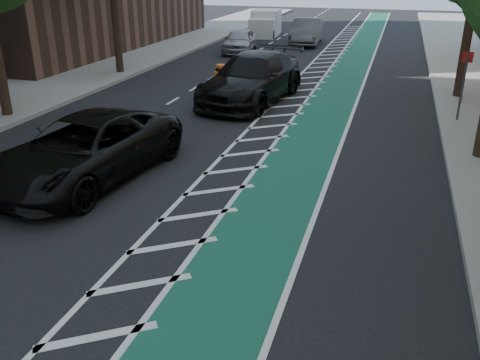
% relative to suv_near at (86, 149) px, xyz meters
% --- Properties ---
extents(ground, '(120.00, 120.00, 0.00)m').
position_rel_suv_near_xyz_m(ground, '(2.00, -3.96, -0.81)').
color(ground, black).
rests_on(ground, ground).
extents(bike_lane, '(2.00, 90.00, 0.01)m').
position_rel_suv_near_xyz_m(bike_lane, '(5.00, 6.04, -0.80)').
color(bike_lane, '#17533B').
rests_on(bike_lane, ground).
extents(buffer_strip, '(1.40, 90.00, 0.01)m').
position_rel_suv_near_xyz_m(buffer_strip, '(3.50, 6.04, -0.81)').
color(buffer_strip, silver).
rests_on(buffer_strip, ground).
extents(sidewalk_left, '(5.00, 90.00, 0.15)m').
position_rel_suv_near_xyz_m(sidewalk_left, '(-7.50, 6.04, -0.74)').
color(sidewalk_left, gray).
rests_on(sidewalk_left, ground).
extents(curb_right, '(0.12, 90.00, 0.16)m').
position_rel_suv_near_xyz_m(curb_right, '(9.05, 6.04, -0.73)').
color(curb_right, gray).
rests_on(curb_right, ground).
extents(curb_left, '(0.12, 90.00, 0.16)m').
position_rel_suv_near_xyz_m(curb_left, '(-5.05, 6.04, -0.73)').
color(curb_left, gray).
rests_on(curb_left, ground).
extents(sign_post, '(0.35, 0.08, 2.47)m').
position_rel_suv_near_xyz_m(sign_post, '(9.60, 8.04, 0.54)').
color(sign_post, '#4C4C4C').
rests_on(sign_post, ground).
extents(suv_near, '(3.38, 6.12, 1.62)m').
position_rel_suv_near_xyz_m(suv_near, '(0.00, 0.00, 0.00)').
color(suv_near, black).
rests_on(suv_near, ground).
extents(suv_far, '(3.42, 6.72, 1.87)m').
position_rel_suv_near_xyz_m(suv_far, '(1.89, 9.00, 0.12)').
color(suv_far, black).
rests_on(suv_far, ground).
extents(car_silver, '(2.24, 4.44, 1.45)m').
position_rel_suv_near_xyz_m(car_silver, '(-2.15, 20.45, -0.09)').
color(car_silver, '#9F9EA3').
rests_on(car_silver, ground).
extents(car_grey, '(2.08, 5.24, 1.70)m').
position_rel_suv_near_xyz_m(car_grey, '(1.23, 25.18, 0.04)').
color(car_grey, '#545459').
rests_on(car_grey, ground).
extents(box_truck, '(2.41, 4.60, 1.84)m').
position_rel_suv_near_xyz_m(box_truck, '(-2.62, 28.70, 0.04)').
color(box_truck, silver).
rests_on(box_truck, ground).
extents(barrel_a, '(0.58, 0.58, 0.80)m').
position_rel_suv_near_xyz_m(barrel_a, '(-1.80, -0.96, -0.43)').
color(barrel_a, '#FF4A0D').
rests_on(barrel_a, ground).
extents(barrel_b, '(0.68, 0.68, 0.93)m').
position_rel_suv_near_xyz_m(barrel_b, '(0.20, 9.96, -0.37)').
color(barrel_b, '#DB580B').
rests_on(barrel_b, ground).
extents(barrel_c, '(0.62, 0.62, 0.85)m').
position_rel_suv_near_xyz_m(barrel_c, '(-0.40, 11.85, -0.41)').
color(barrel_c, '#FF620D').
rests_on(barrel_c, ground).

